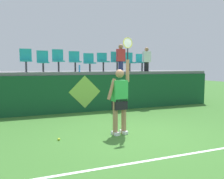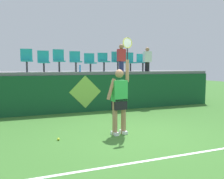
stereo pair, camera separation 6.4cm
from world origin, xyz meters
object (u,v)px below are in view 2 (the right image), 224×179
(stadium_chair_6, at_px, (117,60))
(stadium_chair_8, at_px, (142,61))
(stadium_chair_3, at_px, (75,60))
(stadium_chair_5, at_px, (103,61))
(water_bottle, at_px, (80,68))
(spectator_0, at_px, (147,59))
(stadium_chair_0, at_px, (27,59))
(stadium_chair_1, at_px, (44,60))
(stadium_chair_2, at_px, (59,59))
(stadium_chair_4, at_px, (90,61))
(tennis_player, at_px, (119,98))
(tennis_ball, at_px, (58,139))
(stadium_chair_7, at_px, (130,61))
(spectator_1, at_px, (121,57))

(stadium_chair_6, relative_size, stadium_chair_8, 1.10)
(stadium_chair_3, height_order, stadium_chair_5, stadium_chair_3)
(water_bottle, distance_m, stadium_chair_6, 1.95)
(spectator_0, bearing_deg, stadium_chair_3, 171.36)
(stadium_chair_0, relative_size, stadium_chair_1, 1.07)
(stadium_chair_2, relative_size, stadium_chair_4, 1.17)
(tennis_player, relative_size, stadium_chair_0, 2.82)
(tennis_player, distance_m, stadium_chair_4, 4.25)
(stadium_chair_5, relative_size, stadium_chair_6, 0.93)
(tennis_player, distance_m, stadium_chair_2, 4.36)
(stadium_chair_5, bearing_deg, stadium_chair_8, 0.04)
(stadium_chair_1, height_order, stadium_chair_8, stadium_chair_1)
(stadium_chair_6, xyz_separation_m, stadium_chair_8, (1.23, -0.01, -0.04))
(stadium_chair_6, bearing_deg, stadium_chair_2, 179.92)
(tennis_ball, bearing_deg, stadium_chair_6, 51.83)
(water_bottle, relative_size, stadium_chair_1, 0.32)
(tennis_player, height_order, stadium_chair_7, tennis_player)
(stadium_chair_4, height_order, spectator_1, spectator_1)
(tennis_ball, relative_size, stadium_chair_0, 0.07)
(stadium_chair_6, xyz_separation_m, spectator_1, (0.00, -0.46, 0.11))
(tennis_player, bearing_deg, stadium_chair_8, 55.13)
(stadium_chair_3, height_order, stadium_chair_7, same)
(stadium_chair_0, height_order, stadium_chair_6, stadium_chair_0)
(stadium_chair_0, bearing_deg, stadium_chair_1, 0.07)
(tennis_player, relative_size, stadium_chair_5, 3.15)
(stadium_chair_2, height_order, stadium_chair_6, stadium_chair_2)
(stadium_chair_1, bearing_deg, spectator_1, -8.48)
(tennis_ball, bearing_deg, stadium_chair_4, 64.26)
(stadium_chair_6, bearing_deg, spectator_0, -20.88)
(stadium_chair_5, height_order, spectator_1, spectator_1)
(stadium_chair_0, xyz_separation_m, stadium_chair_1, (0.63, 0.00, -0.05))
(stadium_chair_0, bearing_deg, spectator_1, -7.07)
(stadium_chair_3, relative_size, stadium_chair_4, 1.09)
(stadium_chair_8, distance_m, spectator_0, 0.47)
(stadium_chair_4, height_order, stadium_chair_6, stadium_chair_6)
(stadium_chair_2, distance_m, spectator_1, 2.58)
(stadium_chair_0, height_order, stadium_chair_2, stadium_chair_2)
(stadium_chair_2, xyz_separation_m, stadium_chair_7, (3.14, -0.00, -0.04))
(stadium_chair_2, bearing_deg, stadium_chair_0, -179.97)
(water_bottle, relative_size, stadium_chair_7, 0.32)
(stadium_chair_7, bearing_deg, tennis_player, -118.52)
(tennis_ball, relative_size, stadium_chair_2, 0.07)
(stadium_chair_3, bearing_deg, tennis_ball, -108.28)
(stadium_chair_0, bearing_deg, stadium_chair_7, -0.00)
(stadium_chair_3, distance_m, stadium_chair_6, 1.86)
(stadium_chair_1, bearing_deg, stadium_chair_4, -0.19)
(stadium_chair_4, distance_m, stadium_chair_8, 2.48)
(stadium_chair_3, bearing_deg, water_bottle, -86.16)
(tennis_ball, bearing_deg, spectator_0, 39.10)
(stadium_chair_3, xyz_separation_m, spectator_0, (3.09, -0.47, 0.07))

